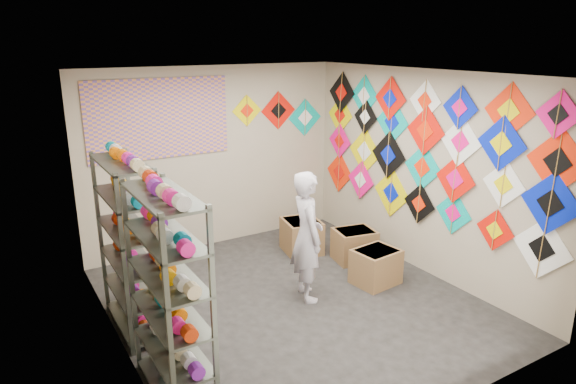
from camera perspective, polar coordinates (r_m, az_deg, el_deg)
ground at (r=6.35m, az=0.65°, el=-12.12°), size 4.50×4.50×0.00m
room_walls at (r=5.74m, az=0.70°, el=2.41°), size 4.50×4.50×4.50m
shelf_rack_front at (r=4.56m, az=-13.04°, el=-11.35°), size 0.40×1.10×1.90m
shelf_rack_back at (r=5.71m, az=-17.26°, el=-5.82°), size 0.40×1.10×1.90m
string_spools at (r=5.09m, az=-15.49°, el=-7.31°), size 0.12×2.36×0.12m
kite_wall_display at (r=6.98m, az=14.66°, el=4.27°), size 0.06×4.31×2.06m
back_wall_kites at (r=8.16m, az=-0.72°, el=8.74°), size 1.60×0.02×0.76m
poster at (r=7.35m, az=-14.08°, el=7.89°), size 2.00×0.01×1.10m
shopkeeper at (r=6.15m, az=2.13°, el=-4.92°), size 0.77×0.66×1.60m
carton_a at (r=6.80m, az=9.73°, el=-8.17°), size 0.60×0.51×0.46m
carton_b at (r=7.43m, az=7.39°, el=-5.88°), size 0.63×0.55×0.45m
carton_c at (r=7.65m, az=1.53°, el=-4.91°), size 0.61×0.65×0.49m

